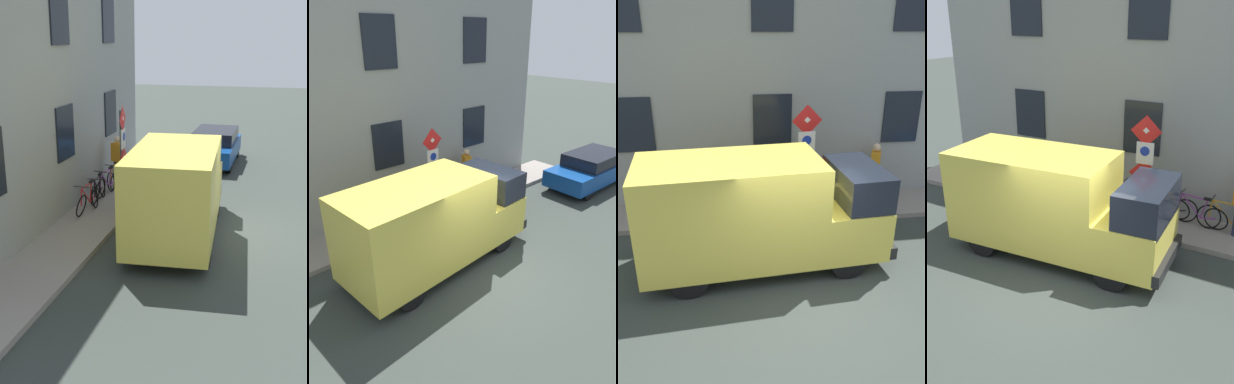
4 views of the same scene
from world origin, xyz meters
TOP-DOWN VIEW (x-y plane):
  - ground_plane at (0.00, 0.00)m, footprint 80.00×80.00m
  - sidewalk_slab at (3.74, 0.00)m, footprint 1.69×15.97m
  - building_facade at (4.93, 0.00)m, footprint 0.75×13.97m
  - sign_post_stacked at (3.09, -0.68)m, footprint 0.17×0.56m
  - delivery_van at (1.18, 0.75)m, footprint 2.38×5.46m
  - bicycle_orange at (4.03, -2.74)m, footprint 0.46×1.71m
  - bicycle_purple at (4.03, -1.89)m, footprint 0.46×1.71m
  - bicycle_black at (4.03, -1.05)m, footprint 0.47×1.71m
  - bicycle_red at (4.03, -0.21)m, footprint 0.46×1.71m

SIDE VIEW (x-z plane):
  - ground_plane at x=0.00m, z-range 0.00..0.00m
  - sidewalk_slab at x=3.74m, z-range 0.00..0.14m
  - bicycle_orange at x=4.03m, z-range 0.07..0.96m
  - bicycle_purple at x=4.03m, z-range 0.07..0.96m
  - bicycle_black at x=4.03m, z-range 0.07..0.96m
  - bicycle_red at x=4.03m, z-range 0.07..0.95m
  - delivery_van at x=1.18m, z-range 0.08..2.58m
  - sign_post_stacked at x=3.09m, z-range 0.55..3.49m
  - building_facade at x=4.93m, z-range 0.00..7.74m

